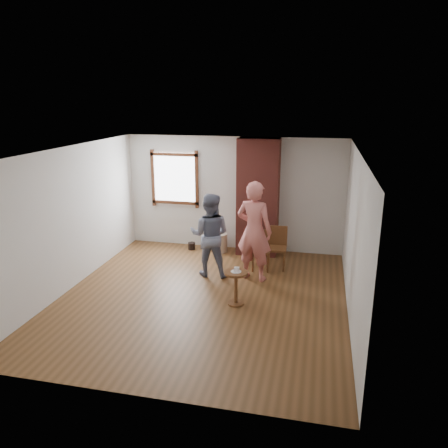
{
  "coord_description": "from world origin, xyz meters",
  "views": [
    {
      "loc": [
        1.92,
        -6.85,
        3.45
      ],
      "look_at": [
        0.21,
        0.8,
        1.15
      ],
      "focal_mm": 35.0,
      "sensor_mm": 36.0,
      "label": 1
    }
  ],
  "objects": [
    {
      "name": "ground",
      "position": [
        0.0,
        0.0,
        0.0
      ],
      "size": [
        5.5,
        5.5,
        0.0
      ],
      "primitive_type": "plane",
      "color": "brown",
      "rests_on": "ground"
    },
    {
      "name": "room_shell",
      "position": [
        -0.06,
        0.61,
        1.81
      ],
      "size": [
        5.04,
        5.52,
        2.62
      ],
      "color": "silver",
      "rests_on": "ground"
    },
    {
      "name": "brick_chimney",
      "position": [
        0.6,
        2.5,
        1.3
      ],
      "size": [
        0.9,
        0.5,
        2.6
      ],
      "primitive_type": "cube",
      "color": "brown",
      "rests_on": "ground"
    },
    {
      "name": "stoneware_crock",
      "position": [
        -0.24,
        2.4,
        0.22
      ],
      "size": [
        0.36,
        0.36,
        0.43
      ],
      "primitive_type": "cylinder",
      "rotation": [
        0.0,
        0.0,
        -0.07
      ],
      "color": "tan",
      "rests_on": "ground"
    },
    {
      "name": "dark_pot",
      "position": [
        -0.93,
        2.4,
        0.08
      ],
      "size": [
        0.19,
        0.19,
        0.17
      ],
      "primitive_type": "cylinder",
      "rotation": [
        0.0,
        0.0,
        -0.12
      ],
      "color": "black",
      "rests_on": "ground"
    },
    {
      "name": "dining_chair_left",
      "position": [
        0.8,
        1.59,
        0.46
      ],
      "size": [
        0.43,
        0.43,
        0.82
      ],
      "rotation": [
        0.0,
        0.0,
        0.14
      ],
      "color": "brown",
      "rests_on": "ground"
    },
    {
      "name": "dining_chair_right",
      "position": [
        1.12,
        1.74,
        0.49
      ],
      "size": [
        0.42,
        0.42,
        0.87
      ],
      "rotation": [
        0.0,
        0.0,
        0.03
      ],
      "color": "brown",
      "rests_on": "ground"
    },
    {
      "name": "side_table",
      "position": [
        0.63,
        -0.12,
        0.4
      ],
      "size": [
        0.4,
        0.4,
        0.6
      ],
      "color": "brown",
      "rests_on": "ground"
    },
    {
      "name": "cake_plate",
      "position": [
        0.63,
        -0.12,
        0.6
      ],
      "size": [
        0.18,
        0.18,
        0.01
      ],
      "primitive_type": "cylinder",
      "color": "white",
      "rests_on": "side_table"
    },
    {
      "name": "cake_slice",
      "position": [
        0.64,
        -0.12,
        0.64
      ],
      "size": [
        0.08,
        0.07,
        0.06
      ],
      "primitive_type": "cube",
      "color": "white",
      "rests_on": "cake_plate"
    },
    {
      "name": "man",
      "position": [
        -0.13,
        1.06,
        0.83
      ],
      "size": [
        0.83,
        0.66,
        1.66
      ],
      "primitive_type": "imported",
      "rotation": [
        0.0,
        0.0,
        3.18
      ],
      "color": "#151D3B",
      "rests_on": "ground"
    },
    {
      "name": "person_pink",
      "position": [
        0.75,
        1.04,
        0.97
      ],
      "size": [
        0.8,
        0.63,
        1.95
      ],
      "primitive_type": "imported",
      "rotation": [
        0.0,
        0.0,
        2.89
      ],
      "color": "#D26F69",
      "rests_on": "ground"
    }
  ]
}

